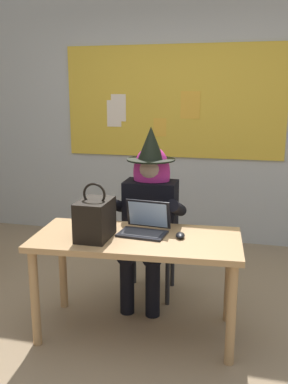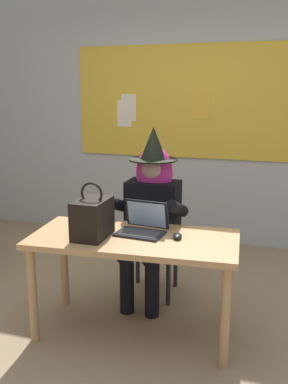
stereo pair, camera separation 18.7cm
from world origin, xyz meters
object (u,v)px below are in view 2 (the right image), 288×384
object	(u,v)px
chair_at_desk	(154,234)
handbag	(92,218)
computer_mouse	(177,236)
desk_main	(134,250)
laptop	(143,226)
person_costumed	(151,206)
coffee_mug	(92,236)

from	to	relation	value
chair_at_desk	handbag	bearing A→B (deg)	-18.66
computer_mouse	handbag	xyz separation A→B (m)	(-0.55, -0.14, 0.12)
desk_main	laptop	xyz separation A→B (m)	(0.03, 0.09, 0.14)
person_costumed	handbag	world-z (taller)	person_costumed
desk_main	person_costumed	world-z (taller)	person_costumed
desk_main	coffee_mug	distance (m)	0.32
desk_main	computer_mouse	world-z (taller)	computer_mouse
person_costumed	coffee_mug	bearing A→B (deg)	-13.50
laptop	chair_at_desk	bearing A→B (deg)	103.40
chair_at_desk	laptop	world-z (taller)	laptop
person_costumed	laptop	size ratio (longest dim) A/B	4.13
person_costumed	laptop	xyz separation A→B (m)	(0.08, -0.47, -0.02)
desk_main	laptop	bearing A→B (deg)	70.87
laptop	handbag	distance (m)	0.36
laptop	person_costumed	bearing A→B (deg)	104.78
desk_main	chair_at_desk	distance (m)	0.70
chair_at_desk	handbag	xyz separation A→B (m)	(-0.21, -0.78, 0.35)
person_costumed	coffee_mug	size ratio (longest dim) A/B	14.74
desk_main	coffee_mug	size ratio (longest dim) A/B	15.14
laptop	coffee_mug	bearing A→B (deg)	-125.83
laptop	coffee_mug	size ratio (longest dim) A/B	3.57
laptop	coffee_mug	world-z (taller)	laptop
chair_at_desk	person_costumed	size ratio (longest dim) A/B	0.64
handbag	laptop	bearing A→B (deg)	32.49
computer_mouse	desk_main	bearing A→B (deg)	-179.35
desk_main	chair_at_desk	bearing A→B (deg)	94.45
computer_mouse	coffee_mug	xyz separation A→B (m)	(-0.51, -0.24, 0.03)
handbag	person_costumed	bearing A→B (deg)	71.96
chair_at_desk	handbag	world-z (taller)	handbag
desk_main	computer_mouse	xyz separation A→B (m)	(0.29, 0.05, 0.11)
coffee_mug	handbag	bearing A→B (deg)	113.34
chair_at_desk	handbag	distance (m)	0.88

